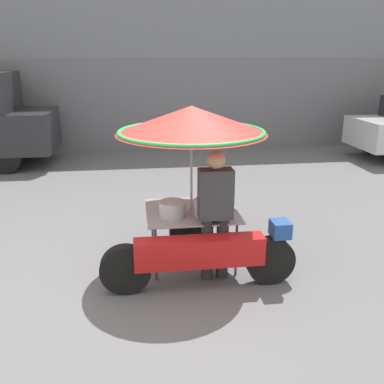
{
  "coord_description": "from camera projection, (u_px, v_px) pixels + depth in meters",
  "views": [
    {
      "loc": [
        -0.19,
        -4.37,
        2.5
      ],
      "look_at": [
        0.47,
        0.47,
        0.94
      ],
      "focal_mm": 40.0,
      "sensor_mm": 36.0,
      "label": 1
    }
  ],
  "objects": [
    {
      "name": "ground_plane",
      "position": [
        157.0,
        284.0,
        4.91
      ],
      "size": [
        36.0,
        36.0,
        0.0
      ],
      "primitive_type": "plane",
      "color": "slate"
    },
    {
      "name": "shopfront_building",
      "position": [
        138.0,
        66.0,
        12.03
      ],
      "size": [
        28.0,
        2.06,
        4.49
      ],
      "color": "gray",
      "rests_on": "ground"
    },
    {
      "name": "vendor_person",
      "position": [
        215.0,
        210.0,
        4.8
      ],
      "size": [
        0.38,
        0.22,
        1.52
      ],
      "color": "#2D2D33",
      "rests_on": "ground"
    },
    {
      "name": "vendor_motorcycle_cart",
      "position": [
        193.0,
        148.0,
        4.93
      ],
      "size": [
        2.19,
        1.77,
        1.95
      ],
      "color": "black",
      "rests_on": "ground"
    }
  ]
}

